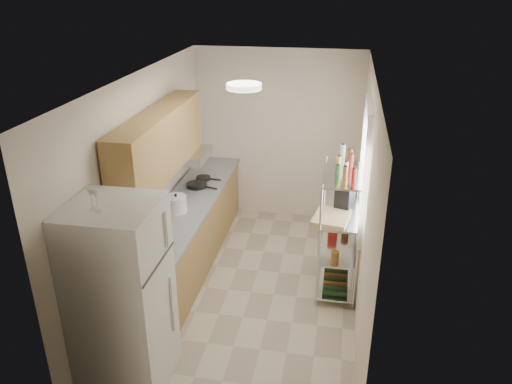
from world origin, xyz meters
TOP-DOWN VIEW (x-y plane):
  - room at (0.00, 0.00)m, footprint 2.52×4.42m
  - counter_run at (-0.92, 0.44)m, footprint 0.63×3.51m
  - upper_cabinets at (-1.05, 0.10)m, footprint 0.33×2.20m
  - range_hood at (-1.00, 0.90)m, footprint 0.50×0.60m
  - window at (1.23, 0.35)m, footprint 0.06×1.00m
  - bakers_rack at (1.00, 0.30)m, footprint 0.45×0.90m
  - ceiling_dome at (0.00, -0.30)m, footprint 0.34×0.34m
  - refrigerator at (-0.87, -1.56)m, footprint 0.75×0.75m
  - wine_glass_a at (-0.91, -1.69)m, footprint 0.07×0.07m
  - wine_glass_b at (-0.97, -1.65)m, footprint 0.07×0.07m
  - rice_cooker at (-0.96, 0.22)m, footprint 0.25×0.25m
  - frying_pan_large at (-0.94, 1.01)m, footprint 0.34×0.34m
  - frying_pan_small at (-0.92, 1.27)m, footprint 0.23×0.23m
  - cutting_board at (0.91, 0.16)m, footprint 0.46×0.55m
  - espresso_machine at (1.04, 0.47)m, footprint 0.25×0.31m
  - storage_bag at (0.93, 0.63)m, footprint 0.12×0.16m

SIDE VIEW (x-z plane):
  - counter_run at x=-0.92m, z-range 0.00..0.90m
  - storage_bag at x=0.93m, z-range 0.56..0.74m
  - refrigerator at x=-0.87m, z-range 0.00..1.83m
  - frying_pan_small at x=-0.92m, z-range 0.90..0.94m
  - frying_pan_large at x=-0.94m, z-range 0.90..0.95m
  - rice_cooker at x=-0.96m, z-range 0.90..1.10m
  - cutting_board at x=0.91m, z-range 1.01..1.04m
  - bakers_rack at x=1.00m, z-range 0.24..1.97m
  - espresso_machine at x=1.04m, z-range 1.01..1.32m
  - room at x=0.00m, z-range -0.01..2.61m
  - range_hood at x=-1.00m, z-range 1.33..1.45m
  - window at x=1.23m, z-range 0.82..2.28m
  - upper_cabinets at x=-1.05m, z-range 1.45..2.17m
  - wine_glass_b at x=-0.97m, z-range 1.83..2.01m
  - wine_glass_a at x=-0.91m, z-range 1.83..2.03m
  - ceiling_dome at x=0.00m, z-range 2.54..2.60m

